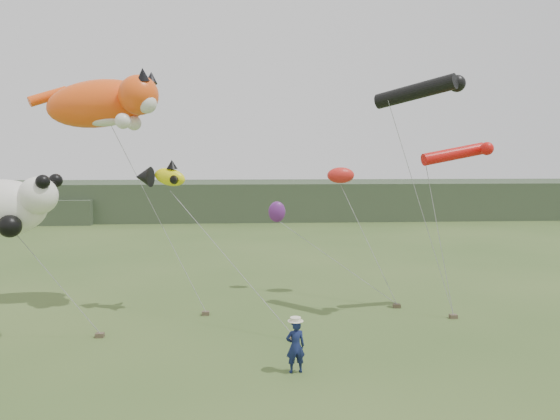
{
  "coord_description": "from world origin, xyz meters",
  "views": [
    {
      "loc": [
        -2.22,
        -16.73,
        6.89
      ],
      "look_at": [
        -0.94,
        3.0,
        4.93
      ],
      "focal_mm": 35.0,
      "sensor_mm": 36.0,
      "label": 1
    }
  ],
  "objects": [
    {
      "name": "sandbag_anchors",
      "position": [
        -0.17,
        5.21,
        0.08
      ],
      "size": [
        14.72,
        4.4,
        0.16
      ],
      "color": "brown",
      "rests_on": "ground"
    },
    {
      "name": "cat_kite",
      "position": [
        -8.28,
        8.35,
        9.26
      ],
      "size": [
        6.19,
        3.3,
        2.77
      ],
      "color": "#FD5113",
      "rests_on": "ground"
    },
    {
      "name": "headland",
      "position": [
        -3.11,
        44.69,
        1.92
      ],
      "size": [
        90.0,
        13.0,
        4.0
      ],
      "color": "#2D3D28",
      "rests_on": "ground"
    },
    {
      "name": "ground",
      "position": [
        0.0,
        0.0,
        0.0
      ],
      "size": [
        120.0,
        120.0,
        0.0
      ],
      "primitive_type": "plane",
      "color": "#385123",
      "rests_on": "ground"
    },
    {
      "name": "panda_kite",
      "position": [
        -10.77,
        3.58,
        5.07
      ],
      "size": [
        3.62,
        2.34,
        2.25
      ],
      "color": "white",
      "rests_on": "ground"
    },
    {
      "name": "fish_kite",
      "position": [
        -5.89,
        7.33,
        6.01
      ],
      "size": [
        2.46,
        1.6,
        1.26
      ],
      "color": "yellow",
      "rests_on": "ground"
    },
    {
      "name": "festival_attendant",
      "position": [
        -0.64,
        0.02,
        0.86
      ],
      "size": [
        0.69,
        0.51,
        1.71
      ],
      "primitive_type": "imported",
      "rotation": [
        0.0,
        0.0,
        3.32
      ],
      "color": "#131C48",
      "rests_on": "ground"
    },
    {
      "name": "misc_kites",
      "position": [
        1.27,
        10.22,
        5.19
      ],
      "size": [
        4.17,
        1.88,
        2.83
      ],
      "color": "red",
      "rests_on": "ground"
    },
    {
      "name": "tube_kites",
      "position": [
        5.87,
        6.1,
        8.7
      ],
      "size": [
        5.07,
        2.87,
        3.73
      ],
      "color": "black",
      "rests_on": "ground"
    }
  ]
}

